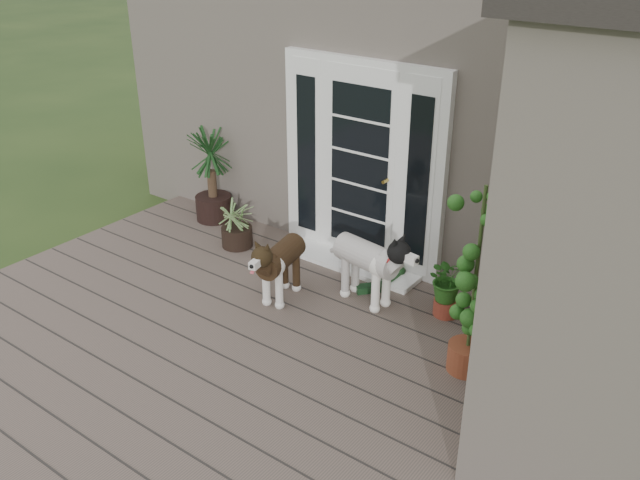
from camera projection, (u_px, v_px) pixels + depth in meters
The scene contains 14 objects.
deck at pixel (234, 367), 5.77m from camera, with size 6.20×4.60×0.12m, color #6B5B4C.
house_main at pixel (471, 93), 8.17m from camera, with size 7.40×4.00×3.10m, color #665E54.
door_unit at pixel (362, 165), 6.96m from camera, with size 1.90×0.14×2.15m, color white.
door_step at pixel (349, 263), 7.28m from camera, with size 1.60×0.40×0.05m, color white.
brindle_dog at pixel (281, 268), 6.54m from camera, with size 0.34×0.79×0.66m, color #3C2715, non-canonical shape.
white_dog at pixel (366, 268), 6.47m from camera, with size 0.37×0.86×0.72m, color white, non-canonical shape.
spider_plant at pixel (236, 221), 7.56m from camera, with size 0.58×0.58×0.62m, color #7F8D57, non-canonical shape.
yucca at pixel (211, 173), 8.10m from camera, with size 0.82×0.82×1.19m, color black, non-canonical shape.
herb_a at pixel (448, 291), 6.29m from camera, with size 0.40×0.40×0.51m, color #1A5016.
herb_b at pixel (516, 301), 6.00m from camera, with size 0.43×0.43×0.65m, color #205418.
herb_c at pixel (571, 316), 5.92m from camera, with size 0.32×0.32×0.50m, color #18541B.
sapling at pixel (475, 280), 5.27m from camera, with size 0.50×0.50×1.69m, color #2F641C, non-canonical shape.
clog_left at pixel (393, 276), 6.96m from camera, with size 0.16×0.34×0.10m, color #143314, non-canonical shape.
clog_right at pixel (369, 287), 6.76m from camera, with size 0.14×0.31×0.09m, color #153519, non-canonical shape.
Camera 1 is at (3.39, -2.94, 3.57)m, focal length 38.24 mm.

